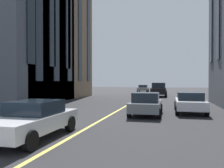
% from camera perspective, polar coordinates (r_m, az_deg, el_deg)
% --- Properties ---
extents(lane_centre_line, '(80.00, 0.16, 0.01)m').
position_cam_1_polar(lane_centre_line, '(20.84, 3.84, -5.07)').
color(lane_centre_line, '#D8C64C').
rests_on(lane_centre_line, ground_plane).
extents(car_white_far, '(4.40, 1.95, 1.37)m').
position_cam_1_polar(car_white_far, '(9.27, -18.61, -8.04)').
color(car_white_far, silver).
rests_on(car_white_far, ground_plane).
extents(car_grey_oncoming, '(3.90, 1.89, 1.40)m').
position_cam_1_polar(car_grey_oncoming, '(40.24, 10.85, -1.29)').
color(car_grey_oncoming, slate).
rests_on(car_grey_oncoming, ground_plane).
extents(car_white_mid, '(4.40, 1.95, 1.37)m').
position_cam_1_polar(car_white_mid, '(16.54, 18.35, -4.19)').
color(car_white_mid, silver).
rests_on(car_white_mid, ground_plane).
extents(car_grey_parked_b, '(4.40, 1.95, 1.37)m').
position_cam_1_polar(car_grey_parked_b, '(45.45, 7.54, -1.05)').
color(car_grey_parked_b, slate).
rests_on(car_grey_parked_b, ground_plane).
extents(car_black_parked_a, '(4.70, 2.14, 1.88)m').
position_cam_1_polar(car_black_parked_a, '(32.53, 11.27, -1.30)').
color(car_black_parked_a, black).
rests_on(car_black_parked_a, ground_plane).
extents(car_grey_near, '(3.90, 1.89, 1.40)m').
position_cam_1_polar(car_grey_near, '(14.72, 8.24, -4.78)').
color(car_grey_near, slate).
rests_on(car_grey_near, ground_plane).
extents(building_left_near, '(16.00, 8.14, 15.09)m').
position_cam_1_polar(building_left_near, '(29.51, -17.58, 11.31)').
color(building_left_near, '#846B51').
rests_on(building_left_near, ground_plane).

